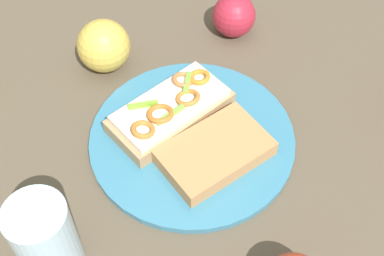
{
  "coord_description": "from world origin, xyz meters",
  "views": [
    {
      "loc": [
        -0.27,
        0.35,
        0.6
      ],
      "look_at": [
        0.0,
        0.0,
        0.03
      ],
      "focal_mm": 49.76,
      "sensor_mm": 36.0,
      "label": 1
    }
  ],
  "objects": [
    {
      "name": "sandwich",
      "position": [
        0.04,
        -0.01,
        0.03
      ],
      "size": [
        0.12,
        0.19,
        0.04
      ],
      "rotation": [
        0.0,
        0.0,
        4.51
      ],
      "color": "tan",
      "rests_on": "plate"
    },
    {
      "name": "ground_plane",
      "position": [
        0.0,
        0.0,
        0.0
      ],
      "size": [
        2.0,
        2.0,
        0.0
      ],
      "primitive_type": "plane",
      "color": "brown",
      "rests_on": "ground"
    },
    {
      "name": "plate",
      "position": [
        0.0,
        0.0,
        0.01
      ],
      "size": [
        0.29,
        0.29,
        0.01
      ],
      "primitive_type": "cylinder",
      "color": "teal",
      "rests_on": "ground_plane"
    },
    {
      "name": "drinking_glass",
      "position": [
        0.02,
        0.24,
        0.06
      ],
      "size": [
        0.07,
        0.07,
        0.12
      ],
      "primitive_type": "cylinder",
      "color": "silver",
      "rests_on": "ground_plane"
    },
    {
      "name": "bread_slice_side",
      "position": [
        -0.05,
        0.01,
        0.02
      ],
      "size": [
        0.13,
        0.16,
        0.02
      ],
      "primitive_type": "cube",
      "rotation": [
        0.0,
        0.0,
        4.42
      ],
      "color": "#BC804D",
      "rests_on": "plate"
    },
    {
      "name": "apple_0",
      "position": [
        0.2,
        -0.04,
        0.04
      ],
      "size": [
        0.09,
        0.09,
        0.08
      ],
      "primitive_type": "sphere",
      "rotation": [
        0.0,
        0.0,
        0.13
      ],
      "color": "gold",
      "rests_on": "ground_plane"
    },
    {
      "name": "apple_4",
      "position": [
        0.08,
        -0.22,
        0.04
      ],
      "size": [
        0.09,
        0.09,
        0.07
      ],
      "primitive_type": "sphere",
      "rotation": [
        0.0,
        0.0,
        2.01
      ],
      "color": "#AC2234",
      "rests_on": "ground_plane"
    }
  ]
}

